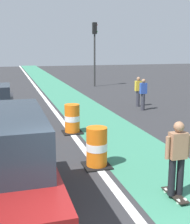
# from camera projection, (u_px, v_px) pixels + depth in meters

# --- Properties ---
(bike_lane_strip) EXTENTS (2.50, 80.00, 0.01)m
(bike_lane_strip) POSITION_uv_depth(u_px,v_px,m) (83.00, 109.00, 15.72)
(bike_lane_strip) COLOR #387F60
(bike_lane_strip) RESTS_ON ground
(lane_divider_stripe) EXTENTS (0.20, 80.00, 0.01)m
(lane_divider_stripe) POSITION_uv_depth(u_px,v_px,m) (54.00, 111.00, 15.31)
(lane_divider_stripe) COLOR silver
(lane_divider_stripe) RESTS_ON ground
(skateboarder_on_lane) EXTENTS (0.57, 0.80, 1.69)m
(skateboarder_on_lane) POSITION_uv_depth(u_px,v_px,m) (177.00, 158.00, 6.30)
(skateboarder_on_lane) COLOR black
(skateboarder_on_lane) RESTS_ON ground
(parked_suv_nearest) EXTENTS (1.92, 4.60, 2.04)m
(parked_suv_nearest) POSITION_uv_depth(u_px,v_px,m) (0.00, 168.00, 5.43)
(parked_suv_nearest) COLOR maroon
(parked_suv_nearest) RESTS_ON ground
(traffic_barrel_front) EXTENTS (0.73, 0.73, 1.09)m
(traffic_barrel_front) POSITION_uv_depth(u_px,v_px,m) (97.00, 148.00, 8.10)
(traffic_barrel_front) COLOR orange
(traffic_barrel_front) RESTS_ON ground
(traffic_barrel_mid) EXTENTS (0.73, 0.73, 1.09)m
(traffic_barrel_mid) POSITION_uv_depth(u_px,v_px,m) (72.00, 119.00, 11.32)
(traffic_barrel_mid) COLOR orange
(traffic_barrel_mid) RESTS_ON ground
(traffic_light_corner) EXTENTS (0.41, 0.32, 5.10)m
(traffic_light_corner) POSITION_uv_depth(u_px,v_px,m) (95.00, 43.00, 24.23)
(traffic_light_corner) COLOR #2D2D2D
(traffic_light_corner) RESTS_ON ground
(pedestrian_crossing) EXTENTS (0.34, 0.20, 1.61)m
(pedestrian_crossing) POSITION_uv_depth(u_px,v_px,m) (143.00, 94.00, 15.34)
(pedestrian_crossing) COLOR #33333D
(pedestrian_crossing) RESTS_ON ground
(pedestrian_waiting) EXTENTS (0.34, 0.20, 1.61)m
(pedestrian_waiting) POSITION_uv_depth(u_px,v_px,m) (138.00, 91.00, 16.35)
(pedestrian_waiting) COLOR #33333D
(pedestrian_waiting) RESTS_ON ground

